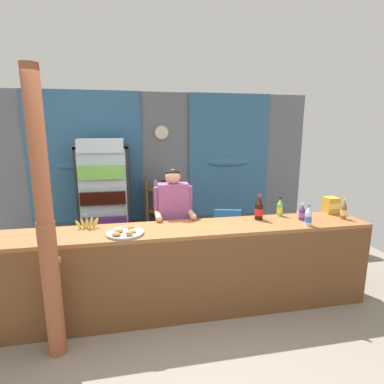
{
  "coord_description": "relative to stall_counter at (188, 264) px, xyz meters",
  "views": [
    {
      "loc": [
        -0.43,
        -2.62,
        2.05
      ],
      "look_at": [
        0.22,
        0.74,
        1.34
      ],
      "focal_mm": 28.02,
      "sensor_mm": 36.0,
      "label": 1
    }
  ],
  "objects": [
    {
      "name": "plastic_lawn_chair",
      "position": [
        0.88,
        1.36,
        -0.13
      ],
      "size": [
        0.54,
        0.54,
        0.86
      ],
      "color": "#3884D6",
      "rests_on": "ground"
    },
    {
      "name": "banana_bunch",
      "position": [
        -1.06,
        0.3,
        0.43
      ],
      "size": [
        0.26,
        0.06,
        0.16
      ],
      "color": "#CCC14C",
      "rests_on": "stall_counter"
    },
    {
      "name": "back_wall_curtained",
      "position": [
        -0.12,
        2.39,
        0.76
      ],
      "size": [
        5.54,
        0.22,
        2.69
      ],
      "color": "slate",
      "rests_on": "ground"
    },
    {
      "name": "snack_box_choco_powder",
      "position": [
        1.95,
        0.37,
        0.47
      ],
      "size": [
        0.16,
        0.16,
        0.2
      ],
      "color": "gold",
      "rests_on": "stall_counter"
    },
    {
      "name": "stall_counter",
      "position": [
        0.0,
        0.0,
        0.0
      ],
      "size": [
        4.25,
        0.6,
        0.99
      ],
      "color": "#935B33",
      "rests_on": "ground"
    },
    {
      "name": "soda_bottle_grape_soda",
      "position": [
        1.41,
        0.15,
        0.46
      ],
      "size": [
        0.07,
        0.07,
        0.2
      ],
      "color": "#56286B",
      "rests_on": "stall_counter"
    },
    {
      "name": "soda_bottle_lime_soda",
      "position": [
        1.24,
        0.36,
        0.47
      ],
      "size": [
        0.07,
        0.07,
        0.24
      ],
      "color": "#75C64C",
      "rests_on": "stall_counter"
    },
    {
      "name": "soda_bottle_water",
      "position": [
        1.37,
        -0.07,
        0.47
      ],
      "size": [
        0.07,
        0.07,
        0.24
      ],
      "color": "silver",
      "rests_on": "stall_counter"
    },
    {
      "name": "timber_post",
      "position": [
        -1.3,
        -0.35,
        0.6
      ],
      "size": [
        0.18,
        0.16,
        2.56
      ],
      "color": "#995133",
      "rests_on": "ground"
    },
    {
      "name": "ground_plane",
      "position": [
        -0.11,
        0.71,
        -0.62
      ],
      "size": [
        7.41,
        7.41,
        0.0
      ],
      "primitive_type": "plane",
      "color": "gray"
    },
    {
      "name": "soda_bottle_cola",
      "position": [
        0.91,
        0.26,
        0.5
      ],
      "size": [
        0.1,
        0.1,
        0.3
      ],
      "color": "black",
      "rests_on": "stall_counter"
    },
    {
      "name": "drink_fridge",
      "position": [
        -1.01,
        1.86,
        0.43
      ],
      "size": [
        0.78,
        0.64,
        1.93
      ],
      "color": "#232328",
      "rests_on": "ground"
    },
    {
      "name": "pastry_tray",
      "position": [
        -0.65,
        0.02,
        0.39
      ],
      "size": [
        0.39,
        0.39,
        0.06
      ],
      "color": "#BCBCC1",
      "rests_on": "stall_counter"
    },
    {
      "name": "shopkeeper",
      "position": [
        -0.07,
        0.65,
        0.37
      ],
      "size": [
        0.49,
        0.42,
        1.58
      ],
      "color": "#28282D",
      "rests_on": "ground"
    },
    {
      "name": "bottle_shelf_rack",
      "position": [
        -0.12,
        2.08,
        0.03
      ],
      "size": [
        0.48,
        0.28,
        1.26
      ],
      "color": "brown",
      "rests_on": "ground"
    },
    {
      "name": "soda_bottle_iced_tea",
      "position": [
        1.93,
        0.09,
        0.48
      ],
      "size": [
        0.07,
        0.07,
        0.25
      ],
      "color": "brown",
      "rests_on": "stall_counter"
    }
  ]
}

